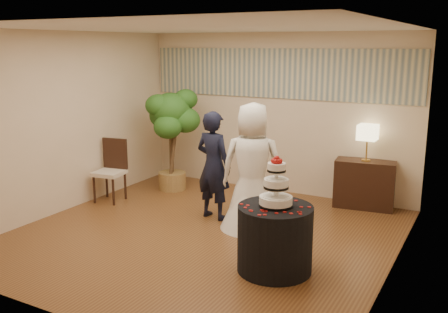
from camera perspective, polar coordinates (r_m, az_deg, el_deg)
The scene contains 15 objects.
floor at distance 7.04m, azimuth -2.31°, elevation -8.91°, with size 5.00×5.00×0.00m, color brown.
ceiling at distance 6.55m, azimuth -2.53°, elevation 14.51°, with size 5.00×5.00×0.00m, color white.
wall_back at distance 8.86m, azimuth 6.00°, elevation 4.90°, with size 5.00×0.06×2.80m, color beige.
wall_front at distance 4.75m, azimuth -18.23°, elevation -2.49°, with size 5.00×0.06×2.80m, color beige.
wall_left at distance 8.22m, azimuth -17.55°, elevation 3.76°, with size 0.06×5.00×2.80m, color beige.
wall_right at distance 5.79m, azimuth 19.26°, elevation 0.10°, with size 0.06×5.00×2.80m, color beige.
mural_border at distance 8.78m, azimuth 6.06°, elevation 9.41°, with size 4.90×0.02×0.85m, color #9EA390.
groom at distance 7.46m, azimuth -1.20°, elevation -1.03°, with size 0.60×0.39×1.64m, color black.
bride at distance 7.04m, azimuth 3.26°, elevation -1.15°, with size 0.91×0.91×1.82m, color white.
cake_table at distance 5.88m, azimuth 5.83°, elevation -9.32°, with size 0.87×0.87×0.79m, color black.
wedding_cake at distance 5.66m, azimuth 5.99°, elevation -2.84°, with size 0.39×0.39×0.59m, color white, non-canonical shape.
console at distance 8.36m, azimuth 15.75°, elevation -3.06°, with size 0.93×0.42×0.78m, color black.
table_lamp at distance 8.21m, azimuth 16.03°, elevation 1.51°, with size 0.29×0.29×0.58m, color beige, non-canonical shape.
ficus_tree at distance 8.99m, azimuth -6.04°, elevation 1.97°, with size 0.89×0.89×1.86m, color #2A5E1D, non-canonical shape.
side_chair at distance 8.56m, azimuth -13.00°, elevation -1.63°, with size 0.48×0.50×1.04m, color black, non-canonical shape.
Camera 1 is at (3.39, -5.60, 2.59)m, focal length 40.00 mm.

